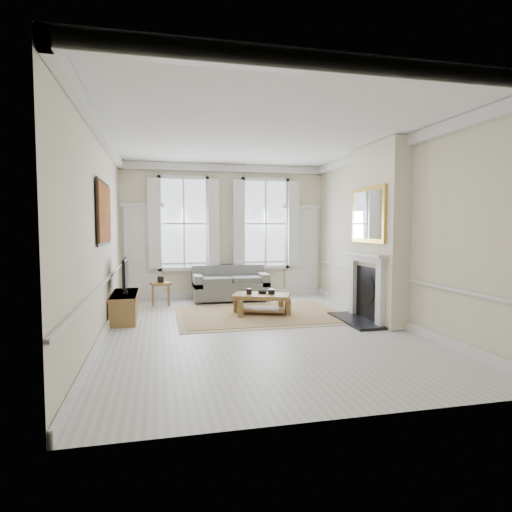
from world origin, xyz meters
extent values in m
plane|color=#B7B5AD|center=(0.00, 0.00, 0.00)|extent=(7.20, 7.20, 0.00)
plane|color=white|center=(0.00, 0.00, 3.40)|extent=(7.20, 7.20, 0.00)
plane|color=beige|center=(0.00, 3.60, 1.70)|extent=(5.20, 0.00, 5.20)
plane|color=beige|center=(-2.60, 0.00, 1.70)|extent=(0.00, 7.20, 7.20)
plane|color=beige|center=(2.60, 0.00, 1.70)|extent=(0.00, 7.20, 7.20)
cube|color=silver|center=(-2.05, 3.56, 1.15)|extent=(0.90, 0.08, 2.30)
cube|color=silver|center=(2.05, 3.56, 1.15)|extent=(0.90, 0.08, 2.30)
cube|color=#A5601C|center=(-2.56, 0.30, 2.05)|extent=(0.05, 1.66, 1.06)
cube|color=beige|center=(2.43, 0.20, 1.70)|extent=(0.35, 1.70, 3.38)
cube|color=black|center=(2.00, 0.20, 0.03)|extent=(0.55, 1.50, 0.05)
cube|color=silver|center=(2.20, -0.35, 0.57)|extent=(0.10, 0.18, 1.15)
cube|color=silver|center=(2.20, 0.75, 0.57)|extent=(0.10, 0.18, 1.15)
cube|color=silver|center=(2.15, 0.20, 1.30)|extent=(0.20, 1.45, 0.06)
cube|color=black|center=(2.25, 0.20, 0.55)|extent=(0.02, 0.92, 1.00)
cube|color=gold|center=(2.21, 0.20, 2.05)|extent=(0.06, 1.26, 1.06)
cube|color=#5E5E5C|center=(0.04, 3.05, 0.27)|extent=(1.83, 0.89, 0.41)
cube|color=#5E5E5C|center=(0.04, 3.39, 0.63)|extent=(1.83, 0.20, 0.44)
cube|color=#5E5E5C|center=(-0.77, 3.05, 0.51)|extent=(0.20, 0.89, 0.30)
cube|color=#5E5E5C|center=(0.85, 3.05, 0.51)|extent=(0.20, 0.89, 0.30)
cylinder|color=brown|center=(-0.75, 2.73, 0.04)|extent=(0.06, 0.06, 0.08)
cylinder|color=brown|center=(0.83, 3.37, 0.04)|extent=(0.06, 0.06, 0.08)
cube|color=brown|center=(-1.64, 2.83, 0.50)|extent=(0.51, 0.51, 0.06)
cube|color=brown|center=(-1.81, 2.67, 0.24)|extent=(0.05, 0.05, 0.47)
cube|color=brown|center=(-1.47, 2.67, 0.24)|extent=(0.05, 0.05, 0.47)
cube|color=brown|center=(-1.81, 3.00, 0.24)|extent=(0.05, 0.05, 0.47)
cube|color=brown|center=(-1.47, 3.00, 0.24)|extent=(0.05, 0.05, 0.47)
cube|color=#906C4A|center=(0.39, 1.25, 0.01)|extent=(3.50, 2.60, 0.02)
cube|color=brown|center=(0.39, 1.25, 0.39)|extent=(1.31, 1.04, 0.08)
cube|color=brown|center=(-0.08, 1.02, 0.17)|extent=(0.10, 0.10, 0.35)
cube|color=brown|center=(0.86, 1.02, 0.17)|extent=(0.10, 0.10, 0.35)
cube|color=brown|center=(-0.08, 1.49, 0.17)|extent=(0.10, 0.10, 0.35)
cube|color=brown|center=(0.86, 1.49, 0.17)|extent=(0.10, 0.10, 0.35)
cylinder|color=black|center=(0.14, 1.30, 0.49)|extent=(0.11, 0.11, 0.11)
cylinder|color=black|center=(0.59, 1.20, 0.48)|extent=(0.14, 0.14, 0.10)
imported|color=black|center=(0.44, 1.35, 0.46)|extent=(0.31, 0.31, 0.06)
cube|color=brown|center=(-2.34, 1.39, 0.26)|extent=(0.47, 1.47, 0.52)
cube|color=black|center=(-2.32, 1.39, 0.54)|extent=(0.08, 0.30, 0.03)
cube|color=black|center=(-2.32, 1.39, 0.93)|extent=(0.05, 0.90, 0.55)
cube|color=black|center=(-2.29, 1.39, 0.93)|extent=(0.01, 0.83, 0.49)
camera|label=1|loc=(-1.69, -7.27, 1.84)|focal=30.00mm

